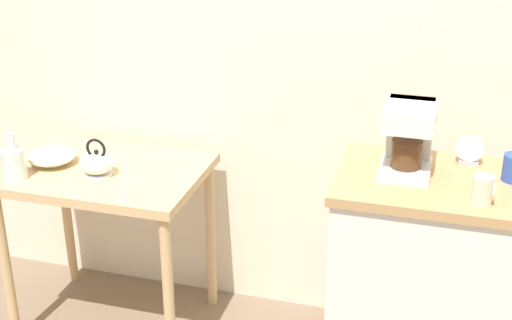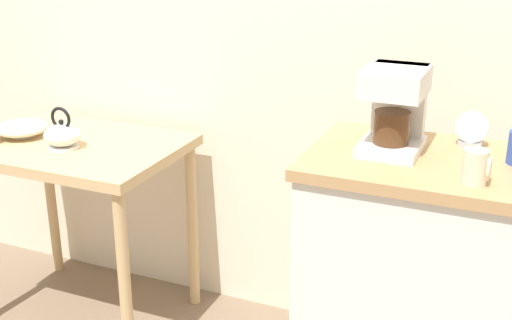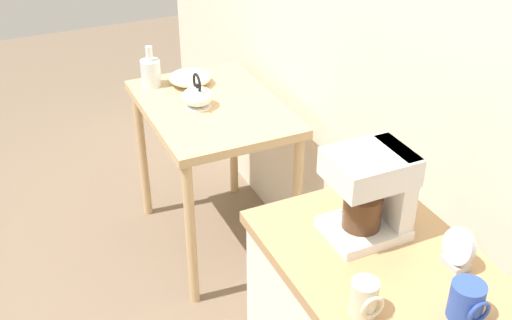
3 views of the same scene
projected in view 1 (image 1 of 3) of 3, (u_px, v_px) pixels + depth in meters
name	position (u px, v px, depth m)	size (l,w,h in m)	color
back_wall	(291.00, 3.00, 2.91)	(4.40, 0.10, 2.80)	beige
wooden_table	(107.00, 192.00, 3.03)	(0.81, 0.58, 0.76)	tan
kitchen_counter	(428.00, 285.00, 2.76)	(0.74, 0.52, 0.89)	white
bowl_stoneware	(52.00, 156.00, 3.02)	(0.20, 0.20, 0.06)	beige
teakettle	(98.00, 163.00, 2.91)	(0.17, 0.14, 0.16)	white
glass_carafe_vase	(14.00, 163.00, 2.88)	(0.09, 0.09, 0.19)	silver
coffee_maker	(409.00, 134.00, 2.59)	(0.18, 0.22, 0.26)	white
mug_small_cream	(483.00, 190.00, 2.38)	(0.08, 0.07, 0.10)	beige
table_clock	(470.00, 151.00, 2.68)	(0.10, 0.05, 0.11)	#B2B5BA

